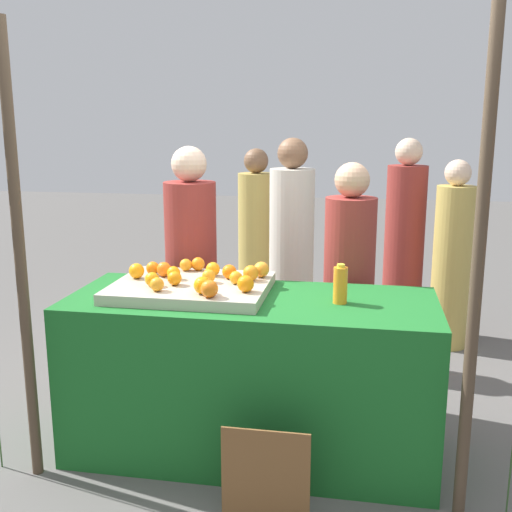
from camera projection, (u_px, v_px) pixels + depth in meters
name	position (u px, v px, depth m)	size (l,w,h in m)	color
ground_plane	(251.00, 448.00, 3.50)	(24.00, 24.00, 0.00)	#565451
stall_counter	(251.00, 375.00, 3.40)	(1.99, 0.80, 0.90)	#196023
orange_tray	(191.00, 288.00, 3.39)	(0.85, 0.67, 0.06)	#B2AD99
orange_0	(152.00, 279.00, 3.30)	(0.08, 0.08, 0.08)	orange
orange_1	(261.00, 270.00, 3.50)	(0.09, 0.09, 0.09)	orange
orange_2	(229.00, 272.00, 3.46)	(0.08, 0.08, 0.08)	orange
orange_3	(246.00, 284.00, 3.19)	(0.09, 0.09, 0.09)	orange
orange_4	(213.00, 269.00, 3.52)	(0.08, 0.08, 0.08)	orange
orange_5	(174.00, 273.00, 3.45)	(0.08, 0.08, 0.08)	orange
orange_6	(157.00, 284.00, 3.21)	(0.07, 0.07, 0.07)	orange
orange_7	(202.00, 285.00, 3.16)	(0.09, 0.09, 0.09)	orange
orange_8	(209.00, 276.00, 3.38)	(0.08, 0.08, 0.08)	orange
orange_9	(137.00, 271.00, 3.47)	(0.09, 0.09, 0.09)	orange
orange_10	(175.00, 278.00, 3.32)	(0.08, 0.08, 0.08)	orange
orange_11	(198.00, 264.00, 3.65)	(0.08, 0.08, 0.08)	orange
orange_12	(153.00, 268.00, 3.56)	(0.08, 0.08, 0.08)	orange
orange_13	(251.00, 273.00, 3.42)	(0.09, 0.09, 0.09)	orange
orange_14	(164.00, 269.00, 3.51)	(0.08, 0.08, 0.08)	orange
orange_15	(209.00, 289.00, 3.09)	(0.09, 0.09, 0.09)	orange
orange_16	(186.00, 265.00, 3.65)	(0.07, 0.07, 0.07)	orange
orange_17	(236.00, 278.00, 3.35)	(0.07, 0.07, 0.07)	orange
juice_bottle	(340.00, 285.00, 3.19)	(0.07, 0.07, 0.21)	orange
chalkboard_sign	(266.00, 476.00, 2.83)	(0.41, 0.03, 0.47)	brown
vendor_left	(192.00, 284.00, 4.04)	(0.34, 0.34, 1.68)	maroon
vendor_right	(348.00, 298.00, 3.87)	(0.32, 0.32, 1.59)	maroon
crowd_person_0	(404.00, 244.00, 5.29)	(0.34, 0.34, 1.70)	maroon
crowd_person_1	(452.00, 262.00, 4.96)	(0.31, 0.31, 1.54)	tan
crowd_person_2	(291.00, 258.00, 4.74)	(0.34, 0.34, 1.72)	beige
crowd_person_3	(256.00, 245.00, 5.51)	(0.32, 0.32, 1.60)	tan
canopy_post_left	(20.00, 262.00, 3.01)	(0.06, 0.06, 2.30)	#473828
canopy_post_right	(477.00, 281.00, 2.64)	(0.06, 0.06, 2.30)	#473828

